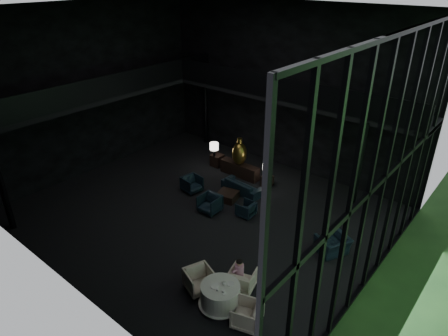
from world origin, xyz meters
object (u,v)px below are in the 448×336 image
Objects in this scene: bronze_urn at (239,153)px; lounge_armchair_south at (210,202)px; table_lamp_right at (267,168)px; coffee_table at (227,196)px; child at (239,268)px; side_table_left at (217,160)px; dining_chair_west at (199,278)px; window_armchair at (333,242)px; sofa at (242,185)px; table_lamp_left at (214,147)px; dining_chair_east at (247,313)px; side_table_right at (267,181)px; dining_table at (220,297)px; lounge_armchair_east at (246,209)px; dining_chair_north at (242,278)px; console at (240,170)px; lounge_armchair_west at (192,183)px.

bronze_urn is 1.48× the size of lounge_armchair_south.
table_lamp_right is 0.73× the size of lounge_armchair_south.
coffee_table is 5.43m from child.
dining_chair_west reaches higher than side_table_left.
dining_chair_west is (-2.41, -4.41, 0.00)m from window_armchair.
sofa is at bearing -53.50° from child.
table_lamp_left is (-1.60, -0.02, -0.11)m from bronze_urn.
window_armchair is at bearing 157.13° from dining_chair_east.
dining_chair_west is (5.41, -7.16, 0.16)m from side_table_left.
window_armchair reaches higher than coffee_table.
coffee_table is (-5.24, 0.45, -0.28)m from window_armchair.
lounge_armchair_south is 1.46× the size of child.
side_table_right is 0.56× the size of dining_chair_west.
side_table_right is 7.77m from dining_table.
table_lamp_right reaches higher than side_table_left.
child is (4.67, -6.01, -0.48)m from bronze_urn.
dining_chair_west is at bearing 16.11° from lounge_armchair_east.
dining_chair_north is at bearing -44.21° from side_table_left.
bronze_urn is at bearing -90.00° from console.
lounge_armchair_south is at bearing 93.24° from sofa.
lounge_armchair_west is at bearing -32.58° from child.
lounge_armchair_south reaches higher than side_table_left.
lounge_armchair_west reaches higher than sofa.
lounge_armchair_south is 4.66m from dining_chair_north.
dining_chair_east is (4.19, -7.19, 0.17)m from side_table_right.
dining_table is (3.14, -7.01, -0.66)m from table_lamp_right.
table_lamp_right reaches higher than coffee_table.
dining_table reaches higher than side_table_left.
dining_chair_east is 0.93× the size of dining_chair_west.
dining_chair_east is at bearing -116.70° from lounge_armchair_west.
dining_chair_east reaches higher than side_table_right.
dining_chair_west is at bearing -72.61° from side_table_right.
side_table_right is (3.20, -0.12, -0.05)m from side_table_left.
window_armchair is 1.28× the size of coffee_table.
table_lamp_left is 10.26m from dining_chair_east.
lounge_armchair_east is at bearing -70.19° from dining_chair_north.
dining_table is 1.00m from dining_chair_north.
console is at bearing 104.71° from lounge_armchair_south.
table_lamp_right reaches higher than dining_chair_north.
lounge_armchair_east is at bearing 26.03° from lounge_armchair_south.
table_lamp_left is 2.76m from lounge_armchair_west.
coffee_table is (-0.08, -0.97, -0.19)m from sofa.
dining_table reaches higher than console.
coffee_table is (0.97, -2.09, -1.06)m from bronze_urn.
window_armchair is 1.67× the size of child.
window_armchair is at bearing 88.63° from lounge_armchair_east.
child is (-0.13, 0.01, 0.34)m from dining_chair_north.
dining_table is (5.49, -4.47, -0.10)m from lounge_armchair_west.
bronze_urn is 1.83× the size of table_lamp_left.
dining_chair_east is (0.99, -1.07, 0.01)m from dining_chair_north.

